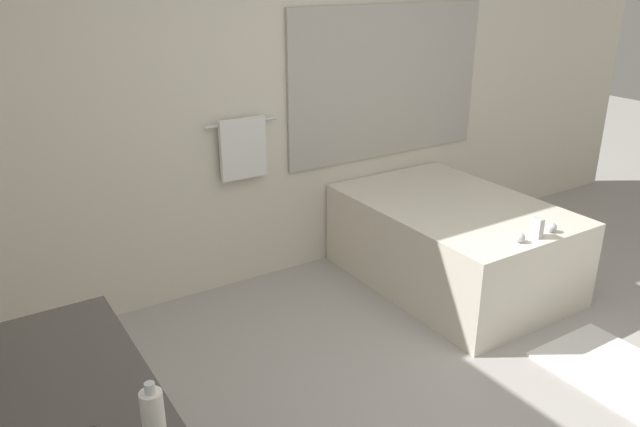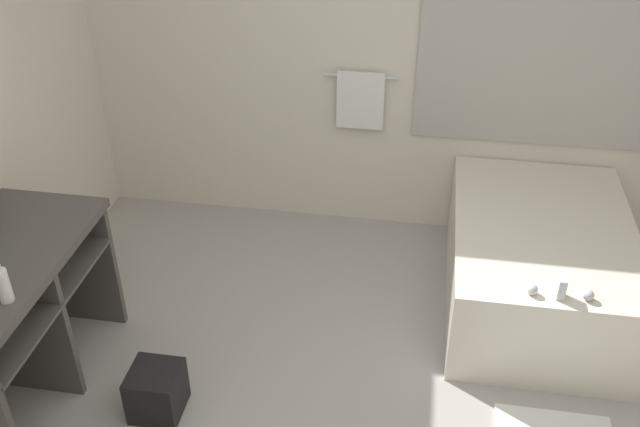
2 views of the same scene
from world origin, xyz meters
TOP-DOWN VIEW (x-y plane):
  - wall_back_with_blinds at (0.03, 2.23)m, footprint 7.40×0.13m
  - vanity_counter at (-1.86, 0.24)m, footprint 0.64×1.22m
  - bathtub at (0.91, 1.41)m, footprint 1.07×1.56m
  - soap_dispenser at (-1.64, -0.07)m, footprint 0.06×0.06m
  - waste_bin at (-1.13, 0.17)m, footprint 0.26×0.26m

SIDE VIEW (x-z plane):
  - waste_bin at x=-1.13m, z-range 0.00..0.28m
  - bathtub at x=0.91m, z-range -0.03..0.68m
  - vanity_counter at x=-1.86m, z-range 0.18..1.07m
  - soap_dispenser at x=-1.64m, z-range 0.88..1.07m
  - wall_back_with_blinds at x=0.03m, z-range 0.00..2.70m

